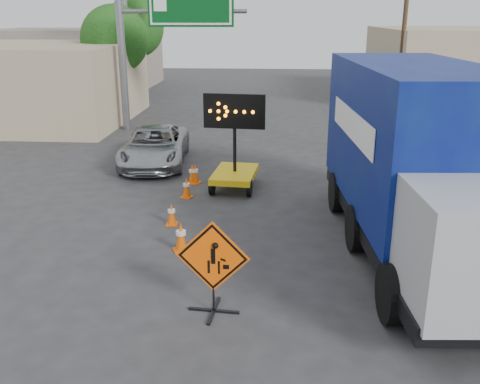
# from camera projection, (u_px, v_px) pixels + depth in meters

# --- Properties ---
(ground) EXTENTS (100.00, 100.00, 0.00)m
(ground) POSITION_uv_depth(u_px,v_px,m) (215.00, 345.00, 9.28)
(ground) COLOR #2D2D30
(ground) RESTS_ON ground
(curb_right) EXTENTS (0.40, 60.00, 0.12)m
(curb_right) POSITION_uv_depth(u_px,v_px,m) (421.00, 146.00, 22.98)
(curb_right) COLOR gray
(curb_right) RESTS_ON ground
(sidewalk_right) EXTENTS (4.00, 60.00, 0.15)m
(sidewalk_right) POSITION_uv_depth(u_px,v_px,m) (476.00, 147.00, 22.82)
(sidewalk_right) COLOR gray
(sidewalk_right) RESTS_ON ground
(storefront_left_far) EXTENTS (12.00, 10.00, 4.40)m
(storefront_left_far) POSITION_uv_depth(u_px,v_px,m) (74.00, 58.00, 41.76)
(storefront_left_far) COLOR gray
(storefront_left_far) RESTS_ON ground
(building_right_far) EXTENTS (10.00, 14.00, 4.60)m
(building_right_far) POSITION_uv_depth(u_px,v_px,m) (456.00, 64.00, 36.09)
(building_right_far) COLOR tan
(building_right_far) RESTS_ON ground
(highway_gantry) EXTENTS (6.18, 0.38, 6.90)m
(highway_gantry) POSITION_uv_depth(u_px,v_px,m) (163.00, 23.00, 24.97)
(highway_gantry) COLOR slate
(highway_gantry) RESTS_ON ground
(utility_pole_far) EXTENTS (1.80, 0.26, 9.00)m
(utility_pole_far) POSITION_uv_depth(u_px,v_px,m) (404.00, 29.00, 29.99)
(utility_pole_far) COLOR #4B3120
(utility_pole_far) RESTS_ON ground
(tree_left_near) EXTENTS (3.71, 3.71, 6.03)m
(tree_left_near) POSITION_uv_depth(u_px,v_px,m) (115.00, 39.00, 29.32)
(tree_left_near) COLOR #4B3120
(tree_left_near) RESTS_ON ground
(tree_left_far) EXTENTS (4.10, 4.10, 6.66)m
(tree_left_far) POSITION_uv_depth(u_px,v_px,m) (134.00, 28.00, 36.82)
(tree_left_far) COLOR #4B3120
(tree_left_far) RESTS_ON ground
(construction_sign) EXTENTS (1.41, 1.00, 1.87)m
(construction_sign) POSITION_uv_depth(u_px,v_px,m) (213.00, 265.00, 10.01)
(construction_sign) COLOR black
(construction_sign) RESTS_ON ground
(arrow_board) EXTENTS (1.97, 2.29, 3.11)m
(arrow_board) POSITION_uv_depth(u_px,v_px,m) (235.00, 168.00, 17.43)
(arrow_board) COLOR yellow
(arrow_board) RESTS_ON ground
(pickup_truck) EXTENTS (2.78, 5.23, 1.40)m
(pickup_truck) POSITION_uv_depth(u_px,v_px,m) (155.00, 146.00, 20.32)
(pickup_truck) COLOR #A2A5A9
(pickup_truck) RESTS_ON ground
(box_truck) EXTENTS (3.42, 9.40, 4.39)m
(box_truck) POSITION_uv_depth(u_px,v_px,m) (418.00, 172.00, 12.37)
(box_truck) COLOR black
(box_truck) RESTS_ON ground
(cone_a) EXTENTS (0.50, 0.50, 0.75)m
(cone_a) POSITION_uv_depth(u_px,v_px,m) (181.00, 237.00, 12.86)
(cone_a) COLOR #FF5805
(cone_a) RESTS_ON ground
(cone_b) EXTENTS (0.34, 0.34, 0.63)m
(cone_b) POSITION_uv_depth(u_px,v_px,m) (172.00, 214.00, 14.50)
(cone_b) COLOR #FF5805
(cone_b) RESTS_ON ground
(cone_c) EXTENTS (0.42, 0.42, 0.65)m
(cone_c) POSITION_uv_depth(u_px,v_px,m) (186.00, 188.00, 16.67)
(cone_c) COLOR #FF5805
(cone_c) RESTS_ON ground
(cone_d) EXTENTS (0.41, 0.41, 0.69)m
(cone_d) POSITION_uv_depth(u_px,v_px,m) (192.00, 174.00, 18.06)
(cone_d) COLOR #FF5805
(cone_d) RESTS_ON ground
(cone_e) EXTENTS (0.40, 0.40, 0.69)m
(cone_e) POSITION_uv_depth(u_px,v_px,m) (195.00, 173.00, 18.08)
(cone_e) COLOR #FF5805
(cone_e) RESTS_ON ground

